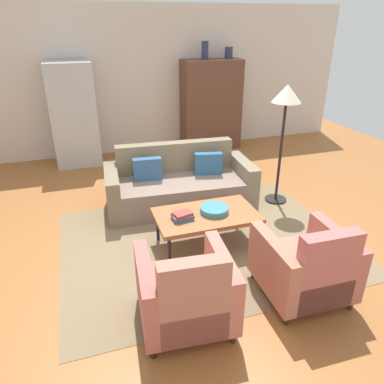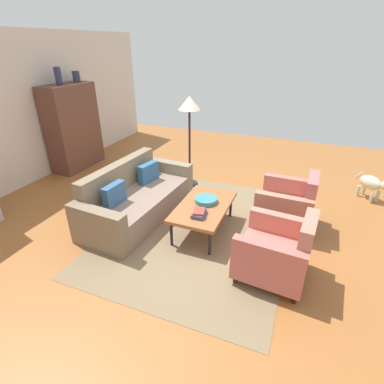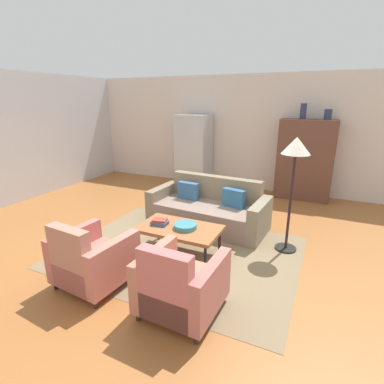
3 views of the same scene
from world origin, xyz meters
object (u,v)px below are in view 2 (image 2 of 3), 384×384
(vase_tall, at_px, (58,76))
(dog, at_px, (373,184))
(vase_round, at_px, (76,77))
(couch, at_px, (135,199))
(fruit_bowl, at_px, (206,200))
(coffee_table, at_px, (204,207))
(armchair_right, at_px, (289,206))
(floor_lamp, at_px, (189,112))
(book_stack, at_px, (199,213))
(cabinet, at_px, (73,127))
(armchair_left, at_px, (279,253))

(vase_tall, height_order, dog, vase_tall)
(vase_round, bearing_deg, couch, -126.37)
(fruit_bowl, distance_m, dog, 3.14)
(coffee_table, relative_size, armchair_right, 1.36)
(floor_lamp, relative_size, dog, 3.05)
(armchair_right, bearing_deg, coffee_table, 118.91)
(coffee_table, relative_size, dog, 2.12)
(armchair_right, relative_size, dog, 1.56)
(armchair_right, bearing_deg, book_stack, 130.49)
(couch, relative_size, vase_round, 9.80)
(fruit_bowl, relative_size, floor_lamp, 0.19)
(cabinet, distance_m, vase_tall, 1.08)
(armchair_right, distance_m, cabinet, 4.80)
(vase_tall, height_order, vase_round, vase_tall)
(armchair_left, distance_m, armchair_right, 1.20)
(couch, height_order, fruit_bowl, couch)
(coffee_table, height_order, dog, dog)
(couch, bearing_deg, cabinet, -116.42)
(armchair_right, bearing_deg, armchair_left, -178.24)
(book_stack, distance_m, floor_lamp, 2.16)
(vase_round, distance_m, dog, 6.22)
(coffee_table, relative_size, floor_lamp, 0.70)
(couch, distance_m, floor_lamp, 1.87)
(couch, xyz_separation_m, vase_tall, (1.23, 2.35, 1.68))
(armchair_left, bearing_deg, floor_lamp, 49.08)
(fruit_bowl, xyz_separation_m, book_stack, (-0.40, -0.04, 0.01))
(couch, relative_size, fruit_bowl, 6.45)
(armchair_left, relative_size, dog, 1.56)
(couch, distance_m, fruit_bowl, 1.20)
(cabinet, height_order, vase_round, vase_round)
(vase_tall, xyz_separation_m, vase_round, (0.50, 0.00, -0.06))
(cabinet, distance_m, floor_lamp, 2.79)
(fruit_bowl, xyz_separation_m, vase_round, (1.64, 3.54, 1.45))
(vase_round, height_order, dog, vase_round)
(dog, bearing_deg, cabinet, -125.52)
(floor_lamp, bearing_deg, fruit_bowl, -148.70)
(armchair_right, relative_size, vase_round, 4.00)
(couch, xyz_separation_m, armchair_right, (0.59, -2.35, 0.06))
(armchair_left, xyz_separation_m, dog, (2.64, -1.30, -0.03))
(vase_round, bearing_deg, fruit_bowl, -114.84)
(floor_lamp, bearing_deg, vase_tall, 93.97)
(armchair_right, height_order, floor_lamp, floor_lamp)
(dog, bearing_deg, couch, -102.63)
(armchair_left, xyz_separation_m, floor_lamp, (2.03, 1.97, 1.10))
(armchair_left, relative_size, vase_tall, 2.64)
(coffee_table, relative_size, cabinet, 0.67)
(armchair_right, relative_size, vase_tall, 2.64)
(floor_lamp, bearing_deg, book_stack, -153.87)
(book_stack, bearing_deg, armchair_left, -105.03)
(cabinet, bearing_deg, dog, -83.83)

